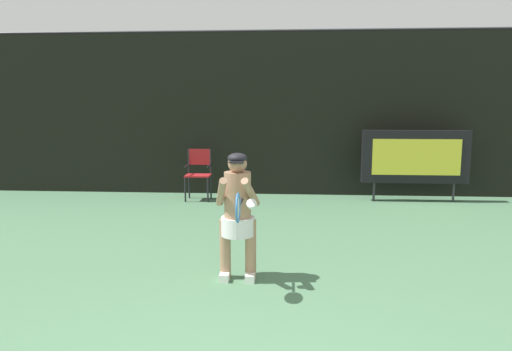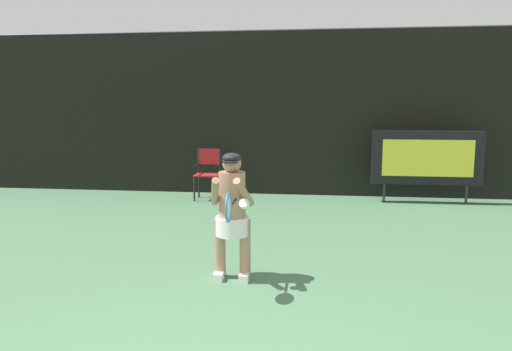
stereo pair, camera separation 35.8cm
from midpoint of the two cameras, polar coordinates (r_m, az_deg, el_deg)
name	(u,v)px [view 2 (the right image)]	position (r m, az deg, el deg)	size (l,w,h in m)	color
backdrop_screen	(288,114)	(10.73, 4.79, 7.32)	(18.00, 0.12, 3.66)	black
scoreboard	(427,158)	(10.41, 20.73, 2.00)	(2.20, 0.21, 1.50)	black
umpire_chair	(208,171)	(10.25, -4.81, 0.58)	(0.52, 0.44, 1.08)	black
water_bottle	(232,196)	(9.99, -1.91, -2.49)	(0.07, 0.07, 0.27)	silver
tennis_player	(232,211)	(5.51, -1.03, -4.26)	(0.52, 0.59, 1.49)	white
tennis_racket	(229,207)	(4.92, -1.18, -3.82)	(0.03, 0.60, 0.31)	black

